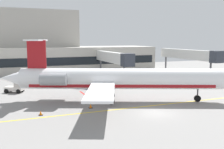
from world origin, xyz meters
name	(u,v)px	position (x,y,z in m)	size (l,w,h in m)	color
ground	(156,114)	(0.00, 0.00, -0.05)	(120.00, 120.00, 0.11)	gray
terminal_building	(50,49)	(-5.17, 48.01, 5.86)	(55.03, 15.38, 16.60)	#B7B2A8
jet_bridge_west	(113,58)	(6.58, 29.68, 4.44)	(2.40, 19.17, 5.81)	silver
jet_bridge_east	(189,55)	(26.68, 28.07, 4.78)	(2.40, 22.33, 6.15)	silver
regional_jet	(117,79)	(-1.93, 7.14, 3.18)	(32.12, 23.54, 8.64)	white
baggage_tug	(179,78)	(16.11, 17.57, 0.91)	(3.57, 2.22, 1.99)	silver
pushback_tractor	(85,83)	(-3.31, 18.88, 0.84)	(3.48, 3.86, 1.79)	#19389E
belt_loader	(16,87)	(-15.02, 18.82, 0.87)	(3.21, 2.76, 1.92)	silver
fuel_tank	(46,76)	(-8.95, 28.20, 1.24)	(8.16, 2.24, 2.18)	white
safety_cone_alpha	(41,113)	(-12.73, 4.14, 0.25)	(0.47, 0.47, 0.55)	orange
safety_cone_bravo	(91,106)	(-6.46, 5.08, 0.25)	(0.47, 0.47, 0.55)	orange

